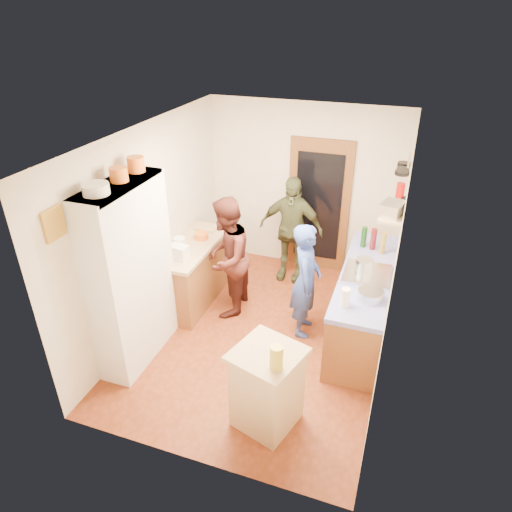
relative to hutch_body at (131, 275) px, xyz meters
The scene contains 44 objects.
floor 1.89m from the hutch_body, 31.61° to the left, with size 3.00×4.00×0.02m, color brown.
ceiling 2.15m from the hutch_body, 31.61° to the left, with size 3.00×4.00×0.02m, color silver.
wall_back 3.10m from the hutch_body, 65.17° to the left, with size 3.00×0.02×2.60m, color silver.
wall_front 1.79m from the hutch_body, 42.95° to the right, with size 3.00×0.02×2.60m, color silver.
wall_left 0.85m from the hutch_body, 104.71° to the left, with size 0.02×4.00×2.60m, color silver.
wall_right 2.93m from the hutch_body, 15.89° to the left, with size 0.02×4.00×2.60m, color silver.
door_frame 3.17m from the hutch_body, 60.77° to the left, with size 0.95×0.06×2.10m, color brown.
door_glass 3.14m from the hutch_body, 60.46° to the left, with size 0.70×0.02×1.70m, color black.
hutch_body is the anchor object (origin of this frame).
hutch_top_shelf 1.08m from the hutch_body, ahead, with size 0.40×1.14×0.04m, color silver.
plate_stack 1.20m from the hutch_body, 90.00° to the right, with size 0.25×0.25×0.11m, color white.
orange_pot_a 1.18m from the hutch_body, 90.00° to the left, with size 0.18×0.18×0.15m, color orange.
orange_pot_b 1.24m from the hutch_body, 90.00° to the left, with size 0.19×0.19×0.16m, color orange.
left_counter_base 1.42m from the hutch_body, 85.43° to the left, with size 0.60×1.40×0.85m, color brown.
left_counter_top 1.27m from the hutch_body, 85.43° to the left, with size 0.64×1.44×0.05m, color tan.
toaster 0.87m from the hutch_body, 79.99° to the left, with size 0.24×0.16×0.18m, color white.
kettle 1.07m from the hutch_body, 87.31° to the left, with size 0.16×0.16×0.17m, color white.
orange_bowl 1.47m from the hutch_body, 82.94° to the left, with size 0.19×0.19×0.09m, color orange.
chopping_board 1.79m from the hutch_body, 86.13° to the left, with size 0.30×0.22×0.03m, color tan.
right_counter_base 2.90m from the hutch_body, 27.47° to the left, with size 0.60×2.20×0.84m, color brown.
right_counter_top 2.83m from the hutch_body, 27.47° to the left, with size 0.62×2.22×0.06m, color #191DA8.
hob 2.79m from the hutch_body, 26.02° to the left, with size 0.55×0.58×0.04m, color silver.
pot_on_hob 2.77m from the hutch_body, 27.70° to the left, with size 0.21×0.21×0.14m, color silver.
bottle_a 3.06m from the hutch_body, 39.82° to the left, with size 0.07×0.07×0.29m, color #143F14.
bottle_b 3.14m from the hutch_body, 37.90° to the left, with size 0.08×0.08×0.30m, color #591419.
bottle_c 3.20m from the hutch_body, 35.38° to the left, with size 0.08×0.08×0.31m, color olive.
paper_towel 2.40m from the hutch_body, 11.84° to the left, with size 0.10×0.10×0.22m, color white.
mixing_bowl 2.70m from the hutch_body, 15.44° to the left, with size 0.29×0.29×0.11m, color silver.
island_base 1.98m from the hutch_body, 16.12° to the right, with size 0.55×0.55×0.86m, color tan.
island_top 1.88m from the hutch_body, 16.12° to the right, with size 0.62×0.62×0.05m, color tan.
cutting_board 1.83m from the hutch_body, 14.52° to the right, with size 0.35×0.28×0.02m, color white.
oil_jar 2.05m from the hutch_body, 19.55° to the right, with size 0.12×0.12×0.25m, color #AD9E2D.
pan_rail 3.73m from the hutch_body, 40.11° to the left, with size 0.02×0.02×0.65m, color silver.
pan_hang_a 3.55m from the hutch_body, 38.53° to the left, with size 0.18×0.18×0.05m, color black.
pan_hang_b 3.67m from the hutch_body, 41.04° to the left, with size 0.16×0.16×0.05m, color black.
pan_hang_c 3.80m from the hutch_body, 43.36° to the left, with size 0.17×0.17×0.05m, color black.
wall_shelf 3.01m from the hutch_body, 25.09° to the left, with size 0.26×0.42×0.03m, color tan.
radio 3.03m from the hutch_body, 25.09° to the left, with size 0.22×0.30×0.15m, color silver.
ext_bracket 3.75m from the hutch_body, 42.07° to the left, with size 0.06×0.10×0.04m, color black.
fire_extinguisher 3.71m from the hutch_body, 42.69° to the left, with size 0.11×0.11×0.32m, color red.
picture_frame 1.22m from the hutch_body, 103.50° to the right, with size 0.03×0.25×0.30m, color gold.
person_hob 2.12m from the hutch_body, 30.11° to the left, with size 0.56×0.37×1.53m, color #2E459A.
person_left 1.42m from the hutch_body, 59.60° to the left, with size 0.81×0.63×1.67m, color #411B16.
person_back 2.63m from the hutch_body, 61.31° to the left, with size 0.97×0.40×1.65m, color #3D4227.
Camera 1 is at (1.49, -4.48, 3.81)m, focal length 32.00 mm.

